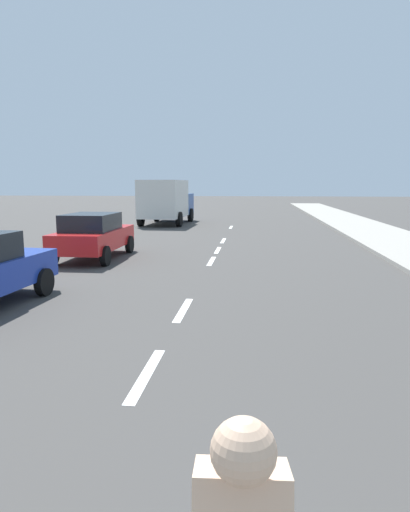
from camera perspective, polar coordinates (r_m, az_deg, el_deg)
The scene contains 10 objects.
ground_plane at distance 17.09m, azimuth 1.42°, elevation 0.39°, with size 160.00×160.00×0.00m, color #423F3D.
sidewalk_strip at distance 19.98m, azimuth 24.30°, elevation 1.05°, with size 3.60×80.00×0.14m, color #9E998E.
lane_stripe_2 at distance 6.45m, azimuth -7.36°, elevation -14.46°, with size 0.16×1.80×0.01m, color white.
lane_stripe_3 at distance 9.43m, azimuth -2.72°, elevation -6.74°, with size 0.16×1.80×0.01m, color white.
lane_stripe_4 at distance 15.26m, azimuth 0.82°, elevation -0.64°, with size 0.16×1.80×0.01m, color white.
lane_stripe_5 at distance 17.78m, azimuth 1.61°, elevation 0.74°, with size 0.16×1.80×0.01m, color white.
lane_stripe_6 at distance 20.76m, azimuth 2.29°, elevation 1.93°, with size 0.16×1.80×0.01m, color white.
lane_stripe_7 at distance 27.29m, azimuth 3.27°, elevation 3.62°, with size 0.16×1.80×0.01m, color white.
parked_car_red at distance 16.14m, azimuth -13.83°, elevation 2.62°, with size 1.91×4.12×1.57m.
delivery_truck at distance 29.54m, azimuth -4.86°, elevation 6.93°, with size 2.85×6.32×2.80m.
Camera 1 is at (1.44, 3.16, 2.56)m, focal length 31.92 mm.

